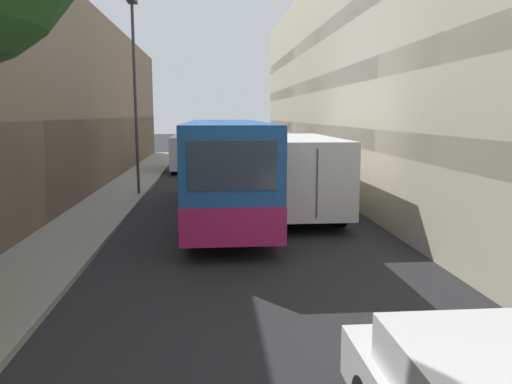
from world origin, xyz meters
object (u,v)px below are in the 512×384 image
at_px(panel_van, 188,152).
at_px(box_truck, 292,169).
at_px(bus, 226,166).
at_px(street_lamp, 134,62).

bearing_deg(panel_van, box_truck, -71.29).
relative_size(bus, box_truck, 1.35).
distance_m(bus, box_truck, 2.46).
bearing_deg(bus, box_truck, 14.46).
xyz_separation_m(box_truck, panel_van, (-4.26, 12.57, -0.30)).
height_order(bus, box_truck, bus).
xyz_separation_m(bus, panel_van, (-1.88, 13.18, -0.50)).
distance_m(bus, street_lamp, 6.55).
bearing_deg(bus, street_lamp, 131.06).
bearing_deg(street_lamp, bus, -48.94).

